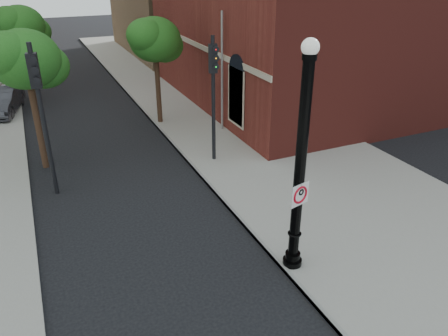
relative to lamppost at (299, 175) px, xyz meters
name	(u,v)px	position (x,y,z in m)	size (l,w,h in m)	color
ground	(213,290)	(-2.32, 0.04, -2.82)	(120.00, 120.00, 0.00)	black
sidewalk_right	(246,127)	(3.68, 10.04, -2.76)	(8.00, 60.00, 0.12)	gray
curb_edge	(169,140)	(-0.27, 10.04, -2.75)	(0.10, 60.00, 0.14)	gray
lamppost	(299,175)	(0.00, 0.00, 0.00)	(0.52, 0.52, 6.11)	black
no_parking_sign	(300,194)	(-0.04, -0.15, -0.45)	(0.58, 0.18, 0.60)	white
parked_car	(2,100)	(-7.22, 17.52, -2.10)	(1.52, 4.35, 1.43)	#302F35
traffic_signal_left	(39,97)	(-5.45, 7.01, 0.75)	(0.37, 0.45, 5.29)	black
traffic_signal_right	(213,80)	(0.75, 7.18, 0.60)	(0.39, 0.44, 5.07)	black
utility_pole	(222,74)	(2.48, 10.24, -0.04)	(0.11, 0.11, 5.55)	#999999
street_tree_a	(26,61)	(-5.62, 9.52, 1.44)	(2.99, 2.71, 5.39)	black
street_tree_b	(21,27)	(-5.54, 18.77, 1.43)	(2.99, 2.70, 5.38)	black
street_tree_c	(155,41)	(0.07, 12.52, 1.28)	(2.89, 2.61, 5.20)	black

